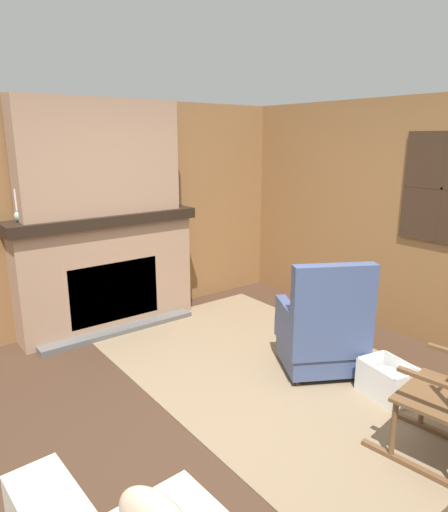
{
  "coord_description": "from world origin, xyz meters",
  "views": [
    {
      "loc": [
        2.29,
        -1.83,
        2.0
      ],
      "look_at": [
        -1.06,
        0.73,
        0.9
      ],
      "focal_mm": 32.0,
      "sensor_mm": 36.0,
      "label": 1
    }
  ],
  "objects_px": {
    "firewood_stack": "(311,313)",
    "oil_lamp_vase": "(19,210)",
    "storage_case": "(138,204)",
    "armchair": "(323,333)",
    "decorative_plate_on_mantel": "(113,201)",
    "laundry_basket": "(388,381)"
  },
  "relations": [
    {
      "from": "firewood_stack",
      "to": "decorative_plate_on_mantel",
      "type": "height_order",
      "value": "decorative_plate_on_mantel"
    },
    {
      "from": "laundry_basket",
      "to": "decorative_plate_on_mantel",
      "type": "xyz_separation_m",
      "value": [
        -2.73,
        -1.01,
        1.21
      ]
    },
    {
      "from": "laundry_basket",
      "to": "armchair",
      "type": "bearing_deg",
      "value": -168.76
    },
    {
      "from": "armchair",
      "to": "oil_lamp_vase",
      "type": "relative_size",
      "value": 3.39
    },
    {
      "from": "firewood_stack",
      "to": "oil_lamp_vase",
      "type": "distance_m",
      "value": 3.24
    },
    {
      "from": "firewood_stack",
      "to": "laundry_basket",
      "type": "height_order",
      "value": "laundry_basket"
    },
    {
      "from": "firewood_stack",
      "to": "decorative_plate_on_mantel",
      "type": "distance_m",
      "value": 2.52
    },
    {
      "from": "laundry_basket",
      "to": "oil_lamp_vase",
      "type": "height_order",
      "value": "oil_lamp_vase"
    },
    {
      "from": "firewood_stack",
      "to": "oil_lamp_vase",
      "type": "bearing_deg",
      "value": -114.32
    },
    {
      "from": "armchair",
      "to": "firewood_stack",
      "type": "xyz_separation_m",
      "value": [
        -0.91,
        0.87,
        -0.32
      ]
    },
    {
      "from": "firewood_stack",
      "to": "laundry_basket",
      "type": "distance_m",
      "value": 1.67
    },
    {
      "from": "laundry_basket",
      "to": "decorative_plate_on_mantel",
      "type": "bearing_deg",
      "value": -159.6
    },
    {
      "from": "laundry_basket",
      "to": "decorative_plate_on_mantel",
      "type": "height_order",
      "value": "decorative_plate_on_mantel"
    },
    {
      "from": "decorative_plate_on_mantel",
      "to": "laundry_basket",
      "type": "bearing_deg",
      "value": 20.4
    },
    {
      "from": "storage_case",
      "to": "firewood_stack",
      "type": "bearing_deg",
      "value": 50.67
    },
    {
      "from": "armchair",
      "to": "firewood_stack",
      "type": "bearing_deg",
      "value": -14.35
    },
    {
      "from": "armchair",
      "to": "laundry_basket",
      "type": "relative_size",
      "value": 2.29
    },
    {
      "from": "storage_case",
      "to": "armchair",
      "type": "bearing_deg",
      "value": 16.25
    },
    {
      "from": "armchair",
      "to": "storage_case",
      "type": "distance_m",
      "value": 2.4
    },
    {
      "from": "firewood_stack",
      "to": "decorative_plate_on_mantel",
      "type": "xyz_separation_m",
      "value": [
        -1.24,
        -1.77,
        1.3
      ]
    },
    {
      "from": "oil_lamp_vase",
      "to": "decorative_plate_on_mantel",
      "type": "bearing_deg",
      "value": 91.22
    },
    {
      "from": "laundry_basket",
      "to": "decorative_plate_on_mantel",
      "type": "relative_size",
      "value": 1.91
    }
  ]
}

